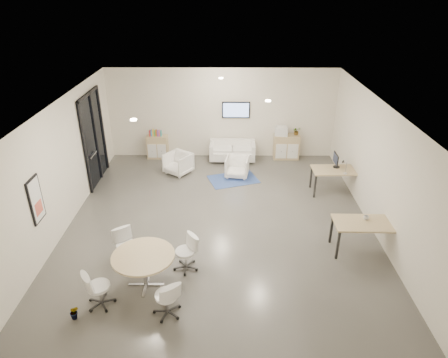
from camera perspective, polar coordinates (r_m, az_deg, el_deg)
room_shell at (r=10.07m, az=-0.68°, el=1.66°), size 9.60×10.60×4.80m
glass_door at (r=13.10m, az=-18.11°, el=5.89°), size 0.09×1.90×2.85m
artwork at (r=9.62m, az=-25.28°, el=-2.73°), size 0.05×0.54×1.04m
wall_tv at (r=14.20m, az=1.72°, el=9.83°), size 0.98×0.06×0.58m
ceiling_spots at (r=10.32m, az=-1.77°, el=11.62°), size 3.14×4.14×0.03m
sideboard_left at (r=14.69m, az=-9.46°, el=4.54°), size 0.75×0.39×0.84m
sideboard_right at (r=14.59m, az=8.89°, el=4.57°), size 0.90×0.44×0.90m
books at (r=14.51m, az=-9.76°, el=6.49°), size 0.44×0.14×0.22m
printer at (r=14.35m, az=8.21°, el=6.82°), size 0.52×0.45×0.32m
loveseat at (r=14.33m, az=1.20°, el=3.95°), size 1.62×0.83×0.60m
blue_rug at (r=13.03m, az=1.33°, el=-0.03°), size 1.77×1.45×0.01m
armchair_left at (r=13.38m, az=-6.58°, el=2.38°), size 1.04×1.03×0.79m
armchair_right at (r=13.10m, az=1.88°, el=1.89°), size 0.82×0.78×0.75m
desk_rear at (r=12.41m, az=15.87°, el=1.01°), size 1.51×0.79×0.78m
desk_front at (r=9.94m, az=19.68°, el=-6.26°), size 1.53×0.78×0.79m
monitor at (r=12.40m, az=15.70°, el=2.62°), size 0.20×0.50×0.44m
round_table at (r=8.53m, az=-11.44°, el=-11.06°), size 1.30×1.30×0.79m
meeting_chairs at (r=8.72m, az=-11.26°, el=-12.62°), size 2.40×2.40×0.82m
plant_cabinet at (r=14.46m, az=10.31°, el=6.66°), size 0.35×0.37×0.23m
plant_floor at (r=8.58m, az=-20.50°, el=-17.82°), size 0.22×0.35×0.15m
cup at (r=9.97m, az=19.64°, el=-5.17°), size 0.15×0.13×0.12m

